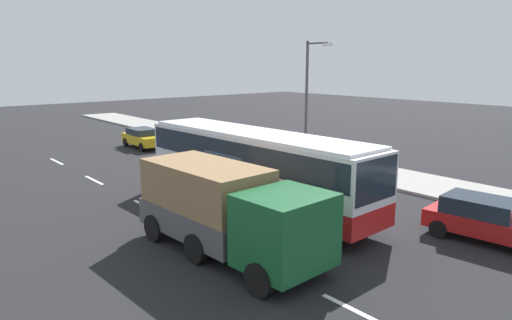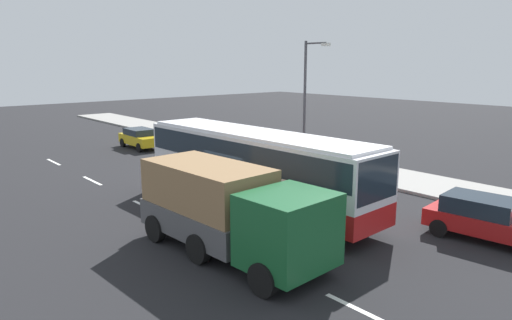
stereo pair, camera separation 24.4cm
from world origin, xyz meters
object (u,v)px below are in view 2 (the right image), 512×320
at_px(coach_bus, 254,161).
at_px(car_red_compact, 487,218).
at_px(pedestrian_at_crossing, 294,143).
at_px(cargo_truck, 229,208).
at_px(car_yellow_taxi, 141,138).
at_px(street_lamp, 307,96).
at_px(pedestrian_near_curb, 350,153).

bearing_deg(coach_bus, car_red_compact, 23.66).
bearing_deg(pedestrian_at_crossing, cargo_truck, -46.24).
bearing_deg(coach_bus, car_yellow_taxi, 167.57).
xyz_separation_m(car_red_compact, street_lamp, (-12.12, 3.64, 3.51)).
xyz_separation_m(coach_bus, pedestrian_near_curb, (-1.54, 8.60, -0.95)).
bearing_deg(car_yellow_taxi, street_lamp, 20.37).
bearing_deg(coach_bus, pedestrian_near_curb, 98.45).
height_order(car_yellow_taxi, pedestrian_near_curb, pedestrian_near_curb).
xyz_separation_m(coach_bus, pedestrian_at_crossing, (-5.92, 8.49, -0.94)).
height_order(coach_bus, car_yellow_taxi, coach_bus).
bearing_deg(cargo_truck, pedestrian_at_crossing, 123.76).
bearing_deg(street_lamp, coach_bus, -62.07).
distance_m(car_red_compact, pedestrian_at_crossing, 14.80).
bearing_deg(street_lamp, car_yellow_taxi, -160.87).
bearing_deg(car_red_compact, cargo_truck, -129.19).
height_order(cargo_truck, car_yellow_taxi, cargo_truck).
distance_m(cargo_truck, car_yellow_taxi, 20.88).
height_order(car_red_compact, pedestrian_at_crossing, pedestrian_at_crossing).
bearing_deg(street_lamp, cargo_truck, -57.80).
bearing_deg(pedestrian_at_crossing, pedestrian_near_curb, 8.83).
height_order(coach_bus, street_lamp, street_lamp).
distance_m(coach_bus, cargo_truck, 4.92).
relative_size(coach_bus, pedestrian_at_crossing, 7.03).
bearing_deg(pedestrian_at_crossing, street_lamp, -19.59).
bearing_deg(cargo_truck, car_red_compact, 54.05).
distance_m(coach_bus, street_lamp, 8.78).
relative_size(pedestrian_near_curb, street_lamp, 0.23).
xyz_separation_m(pedestrian_at_crossing, street_lamp, (1.94, -0.99, 3.17)).
bearing_deg(cargo_truck, car_yellow_taxi, 158.03).
relative_size(cargo_truck, car_yellow_taxi, 1.78).
relative_size(cargo_truck, car_red_compact, 1.66).
relative_size(cargo_truck, pedestrian_near_curb, 4.28).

